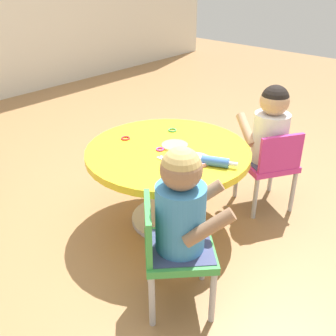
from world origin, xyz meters
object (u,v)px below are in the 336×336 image
(craft_table, at_px, (168,166))
(rolling_pin, at_px, (215,162))
(child_chair_left, at_px, (172,249))
(child_chair_right, at_px, (270,164))
(seated_child_right, at_px, (271,127))
(seated_child_left, at_px, (182,205))
(craft_scissors, at_px, (168,163))

(craft_table, relative_size, rolling_pin, 4.21)
(child_chair_left, bearing_deg, craft_table, 43.32)
(child_chair_left, distance_m, child_chair_right, 1.00)
(child_chair_left, height_order, seated_child_right, seated_child_right)
(child_chair_left, relative_size, child_chair_right, 1.00)
(child_chair_left, height_order, child_chair_right, same)
(child_chair_right, bearing_deg, rolling_pin, 174.93)
(craft_table, relative_size, child_chair_right, 1.72)
(seated_child_right, bearing_deg, child_chair_left, -173.61)
(craft_table, bearing_deg, seated_child_left, -133.12)
(seated_child_left, xyz_separation_m, rolling_pin, (0.45, 0.15, -0.02))
(child_chair_left, bearing_deg, craft_scissors, 43.70)
(craft_table, relative_size, seated_child_left, 1.81)
(seated_child_right, relative_size, rolling_pin, 2.33)
(rolling_pin, bearing_deg, craft_table, 91.68)
(child_chair_left, relative_size, craft_scissors, 3.81)
(rolling_pin, relative_size, craft_scissors, 1.55)
(seated_child_left, bearing_deg, rolling_pin, 18.97)
(craft_table, xyz_separation_m, child_chair_left, (-0.47, -0.44, -0.07))
(child_chair_right, distance_m, craft_scissors, 0.73)
(child_chair_right, height_order, seated_child_right, seated_child_right)
(child_chair_left, distance_m, rolling_pin, 0.53)
(seated_child_right, bearing_deg, seated_child_left, -171.86)
(rolling_pin, bearing_deg, craft_scissors, 125.12)
(seated_child_left, relative_size, craft_scissors, 3.62)
(craft_table, bearing_deg, craft_scissors, -137.70)
(child_chair_left, height_order, seated_child_left, seated_child_left)
(child_chair_left, distance_m, craft_scissors, 0.50)
(rolling_pin, distance_m, craft_scissors, 0.24)
(child_chair_right, distance_m, rolling_pin, 0.56)
(child_chair_left, xyz_separation_m, rolling_pin, (0.48, 0.13, 0.20))
(seated_child_left, height_order, craft_scissors, seated_child_left)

